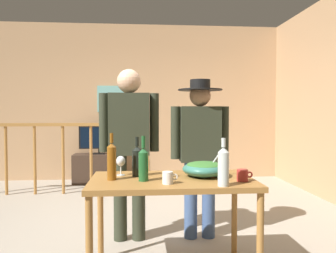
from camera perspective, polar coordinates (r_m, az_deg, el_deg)
ground_plane at (r=3.76m, az=-4.79°, el=-17.14°), size 7.59×7.59×0.00m
back_wall at (r=6.46m, az=-4.81°, el=4.10°), size 5.39×0.10×2.90m
framed_picture at (r=6.43m, az=-9.61°, el=4.60°), size 0.49×0.03×0.49m
stair_railing at (r=5.39m, az=-12.89°, el=-3.78°), size 2.63×0.10×1.14m
tv_console at (r=6.24m, az=-11.49°, el=-6.89°), size 0.90×0.40×0.51m
flat_screen_tv at (r=6.14m, az=-11.57°, el=-1.89°), size 0.69×0.12×0.50m
serving_table at (r=2.64m, az=0.68°, el=-10.48°), size 1.24×0.72×0.75m
salad_bowl at (r=2.71m, az=6.18°, el=-6.98°), size 0.35×0.35×0.20m
wine_glass at (r=2.76m, az=-7.96°, el=-5.92°), size 0.07×0.07×0.16m
wine_bottle_dark at (r=2.71m, az=-5.23°, el=-5.67°), size 0.08×0.08×0.31m
wine_bottle_green at (r=2.52m, az=-4.16°, el=-6.21°), size 0.07×0.07×0.33m
wine_bottle_amber at (r=2.58m, az=-9.45°, el=-5.67°), size 0.07×0.07×0.35m
wine_bottle_clear at (r=2.37m, az=9.30°, el=-6.55°), size 0.08×0.08×0.33m
mug_white at (r=2.42m, az=0.01°, el=-8.61°), size 0.11×0.08×0.09m
mug_red at (r=2.58m, az=12.46°, el=-8.01°), size 0.12×0.08×0.09m
person_standing_left at (r=3.33m, az=-6.54°, el=-2.16°), size 0.58×0.23×1.67m
person_standing_right at (r=3.38m, az=5.38°, el=-3.06°), size 0.58×0.44×1.58m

